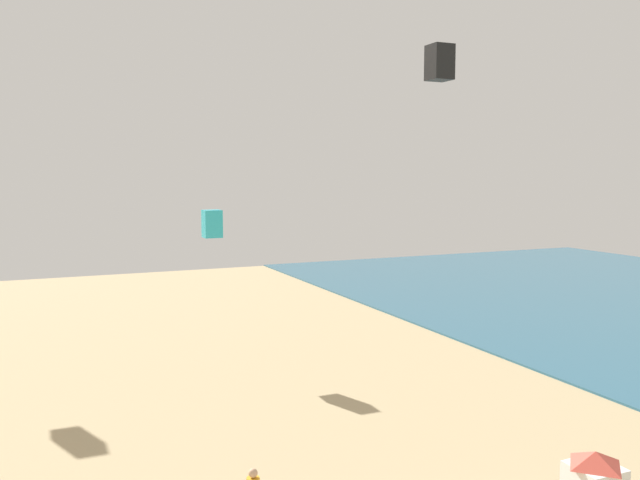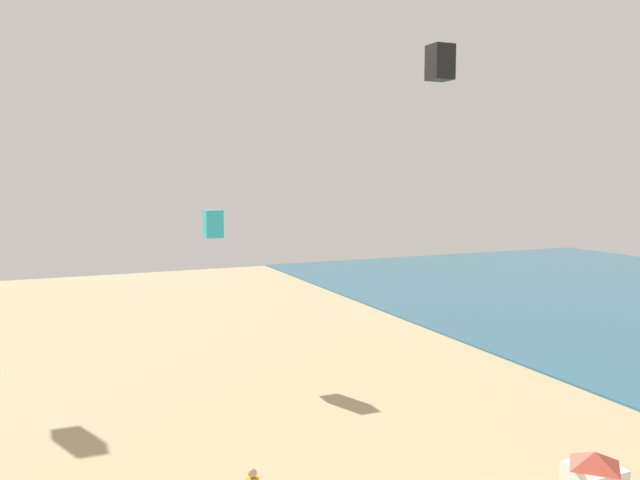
{
  "view_description": "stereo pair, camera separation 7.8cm",
  "coord_description": "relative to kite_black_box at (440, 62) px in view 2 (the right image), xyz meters",
  "views": [
    {
      "loc": [
        -1.35,
        -2.04,
        9.07
      ],
      "look_at": [
        7.1,
        17.17,
        6.99
      ],
      "focal_mm": 36.86,
      "sensor_mm": 36.0,
      "label": 1
    },
    {
      "loc": [
        -1.28,
        -2.07,
        9.07
      ],
      "look_at": [
        7.1,
        17.17,
        6.99
      ],
      "focal_mm": 36.86,
      "sensor_mm": 36.0,
      "label": 2
    }
  ],
  "objects": [
    {
      "name": "kite_cyan_box",
      "position": [
        -6.24,
        10.14,
        -6.59
      ],
      "size": [
        0.86,
        0.86,
        1.35
      ],
      "color": "#2DB7CC"
    },
    {
      "name": "kite_black_box",
      "position": [
        0.0,
        0.0,
        0.0
      ],
      "size": [
        0.84,
        0.84,
        1.32
      ],
      "color": "black"
    }
  ]
}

